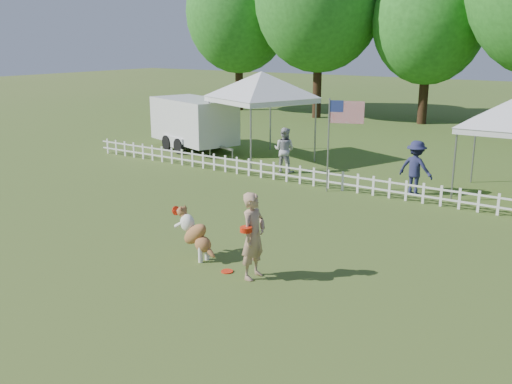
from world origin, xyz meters
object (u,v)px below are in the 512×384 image
flag_pole (328,146)px  spectator_b (416,168)px  canopy_tent_left (262,117)px  dog (196,234)px  canopy_tent_right (512,149)px  cargo_trailer (194,124)px  handler (253,236)px  spectator_a (284,150)px  frisbee_on_turf (227,271)px

flag_pole → spectator_b: 2.66m
canopy_tent_left → flag_pole: size_ratio=1.16×
dog → flag_pole: flag_pole is taller
dog → canopy_tent_right: 9.97m
dog → cargo_trailer: 12.49m
handler → flag_pole: (-1.84, 6.63, 0.55)m
dog → spectator_a: bearing=114.6°
handler → spectator_a: size_ratio=1.09×
handler → cargo_trailer: cargo_trailer is taller
dog → spectator_b: 7.94m
dog → spectator_b: bearing=80.9°
handler → cargo_trailer: bearing=44.1°
frisbee_on_turf → spectator_b: bearing=82.3°
frisbee_on_turf → canopy_tent_left: 11.22m
handler → dog: handler is taller
dog → cargo_trailer: (-8.09, 9.50, 0.54)m
canopy_tent_left → cargo_trailer: 3.53m
cargo_trailer → flag_pole: (7.82, -3.01, 0.33)m
canopy_tent_left → spectator_b: (6.65, -1.71, -0.82)m
handler → frisbee_on_turf: 1.03m
spectator_a → cargo_trailer: bearing=-22.9°
spectator_a → dog: bearing=101.7°
flag_pole → spectator_a: flag_pole is taller
dog → spectator_b: spectator_b is taller
canopy_tent_left → spectator_a: canopy_tent_left is taller
frisbee_on_turf → cargo_trailer: 13.34m
frisbee_on_turf → cargo_trailer: cargo_trailer is taller
canopy_tent_left → dog: bearing=-42.2°
dog → spectator_a: 8.45m
handler → cargo_trailer: (-9.66, 9.64, 0.23)m
canopy_tent_right → spectator_a: 7.22m
spectator_b → cargo_trailer: bearing=-2.2°
spectator_a → canopy_tent_right: bearing=-179.9°
canopy_tent_left → spectator_b: 6.91m
dog → canopy_tent_right: bearing=69.4°
cargo_trailer → canopy_tent_left: bearing=16.4°
canopy_tent_right → flag_pole: (-4.68, -2.41, -0.03)m
flag_pole → spectator_b: bearing=6.7°
handler → flag_pole: bearing=14.6°
canopy_tent_right → cargo_trailer: 12.52m
cargo_trailer → spectator_a: bearing=2.8°
flag_pole → spectator_b: flag_pole is taller
frisbee_on_turf → canopy_tent_left: size_ratio=0.07×
frisbee_on_turf → cargo_trailer: bearing=133.0°
cargo_trailer → flag_pole: 8.38m
canopy_tent_right → handler: bearing=-109.6°
dog → canopy_tent_left: 10.51m
canopy_tent_left → handler: bearing=-35.4°
canopy_tent_right → flag_pole: size_ratio=1.02×
canopy_tent_left → flag_pole: 5.21m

